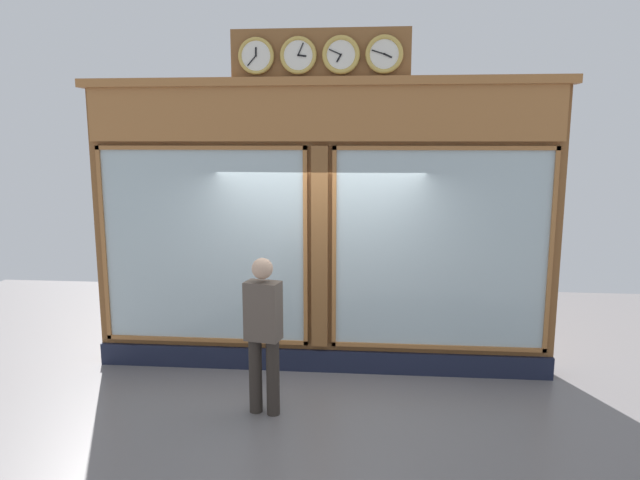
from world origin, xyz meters
name	(u,v)px	position (x,y,z in m)	size (l,w,h in m)	color
shop_facade	(321,226)	(0.00, -0.12, 1.83)	(5.81, 0.42, 4.14)	brown
pedestrian	(263,329)	(0.49, 1.18, 0.93)	(0.40, 0.29, 1.69)	#312A24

